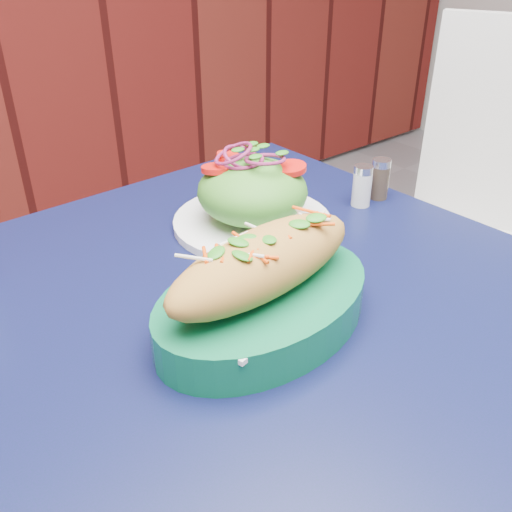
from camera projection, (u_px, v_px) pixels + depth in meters
cafe_table at (249, 344)px, 0.77m from camera, size 0.82×0.82×0.75m
chair_right at (503, 225)px, 1.26m from camera, size 0.60×0.60×0.99m
banh_mi_basket at (264, 288)px, 0.64m from camera, size 0.30×0.21×0.13m
salad_plate at (252, 196)px, 0.86m from camera, size 0.24×0.24×0.12m
salt_shaker at (362, 186)px, 0.93m from camera, size 0.03×0.03×0.07m
pepper_shaker at (380, 179)px, 0.96m from camera, size 0.03×0.03×0.07m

